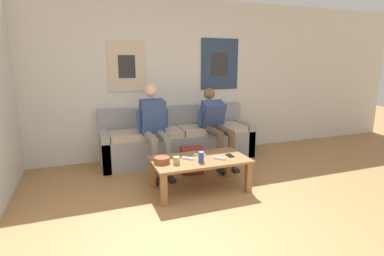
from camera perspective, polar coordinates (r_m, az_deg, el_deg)
ground_plane at (r=2.68m, az=10.12°, el=-22.86°), size 18.00×18.00×0.00m
wall_back at (r=4.94m, az=-6.84°, el=9.18°), size 10.00×0.07×2.55m
couch at (r=4.84m, az=-2.57°, el=-2.48°), size 2.43×0.66×0.84m
coffee_table at (r=3.68m, az=1.47°, el=-6.77°), size 1.17×0.65×0.40m
person_seated_adult at (r=4.27m, az=-7.17°, el=0.60°), size 0.47×0.85×1.25m
person_seated_teen at (r=4.61m, az=4.50°, el=0.96°), size 0.47×0.90×1.15m
backpack at (r=4.29m, az=-0.02°, el=-6.24°), size 0.35×0.32×0.36m
ceramic_bowl at (r=3.51m, az=-5.75°, el=-6.00°), size 0.19×0.19×0.07m
pillar_candle at (r=3.46m, az=-2.98°, el=-6.17°), size 0.08×0.08×0.10m
drink_can_blue at (r=3.51m, az=1.75°, el=-5.54°), size 0.07×0.07×0.12m
game_controller_near_left at (r=3.63m, az=-0.83°, el=-5.79°), size 0.13×0.12×0.03m
game_controller_near_right at (r=3.64m, az=5.22°, el=-5.75°), size 0.12×0.13×0.03m
game_controller_far_center at (r=3.76m, az=1.46°, el=-5.11°), size 0.14×0.11×0.03m
cell_phone at (r=3.79m, az=7.21°, el=-5.20°), size 0.08×0.14×0.01m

